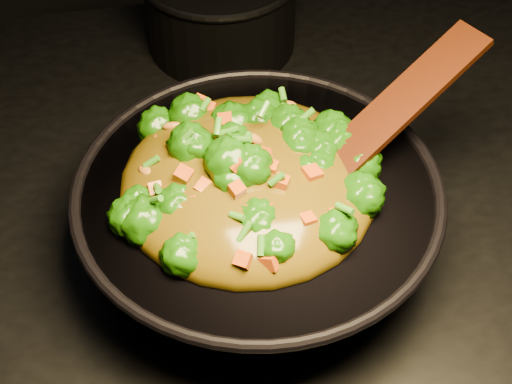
{
  "coord_description": "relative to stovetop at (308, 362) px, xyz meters",
  "views": [
    {
      "loc": [
        -0.22,
        -0.67,
        1.64
      ],
      "look_at": [
        -0.11,
        -0.09,
        1.0
      ],
      "focal_mm": 55.0,
      "sensor_mm": 36.0,
      "label": 1
    }
  ],
  "objects": [
    {
      "name": "back_pot",
      "position": [
        -0.09,
        0.32,
        0.51
      ],
      "size": [
        0.3,
        0.3,
        0.13
      ],
      "primitive_type": "cylinder",
      "rotation": [
        0.0,
        0.0,
        -0.43
      ],
      "color": "black",
      "rests_on": "stovetop"
    },
    {
      "name": "spatula",
      "position": [
        0.02,
        -0.08,
        0.61
      ],
      "size": [
        0.29,
        0.18,
        0.13
      ],
      "primitive_type": "cube",
      "rotation": [
        0.0,
        -0.38,
        0.48
      ],
      "color": "#3B1306",
      "rests_on": "wok"
    },
    {
      "name": "stir_fry",
      "position": [
        -0.12,
        -0.1,
        0.61
      ],
      "size": [
        0.32,
        0.32,
        0.1
      ],
      "primitive_type": null,
      "rotation": [
        0.0,
        0.0,
        -0.14
      ],
      "color": "#1B5806",
      "rests_on": "wok"
    },
    {
      "name": "stovetop",
      "position": [
        0.0,
        0.0,
        0.0
      ],
      "size": [
        1.2,
        0.9,
        0.9
      ],
      "primitive_type": "cube",
      "color": "black",
      "rests_on": "ground"
    },
    {
      "name": "wok",
      "position": [
        -0.11,
        -0.1,
        0.51
      ],
      "size": [
        0.45,
        0.45,
        0.11
      ],
      "primitive_type": null,
      "rotation": [
        0.0,
        0.0,
        0.15
      ],
      "color": "black",
      "rests_on": "stovetop"
    }
  ]
}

